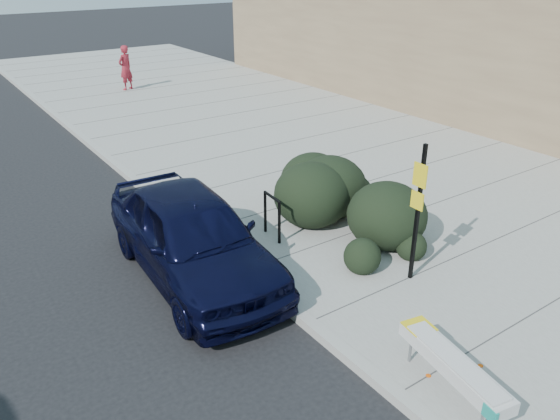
{
  "coord_description": "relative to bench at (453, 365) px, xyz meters",
  "views": [
    {
      "loc": [
        -4.68,
        -5.78,
        5.69
      ],
      "look_at": [
        1.05,
        2.39,
        1.0
      ],
      "focal_mm": 35.0,
      "sensor_mm": 36.0,
      "label": 1
    }
  ],
  "objects": [
    {
      "name": "hedge",
      "position": [
        2.15,
        4.87,
        0.31
      ],
      "size": [
        2.21,
        4.21,
        1.55
      ],
      "primitive_type": "ellipsoid",
      "rotation": [
        0.0,
        0.0,
        0.04
      ],
      "color": "black",
      "rests_on": "sidewalk_near"
    },
    {
      "name": "sign_post",
      "position": [
        1.76,
        2.37,
        1.03
      ],
      "size": [
        0.1,
        0.31,
        2.64
      ],
      "rotation": [
        0.0,
        0.0,
        -0.03
      ],
      "color": "black",
      "rests_on": "sidewalk_near"
    },
    {
      "name": "ground",
      "position": [
        -0.6,
        2.37,
        -0.62
      ],
      "size": [
        120.0,
        120.0,
        0.0
      ],
      "primitive_type": "plane",
      "color": "black",
      "rests_on": "ground"
    },
    {
      "name": "pedestrian",
      "position": [
        3.21,
        20.69,
        0.5
      ],
      "size": [
        0.84,
        0.72,
        1.93
      ],
      "primitive_type": "imported",
      "rotation": [
        0.0,
        0.0,
        3.59
      ],
      "color": "maroon",
      "rests_on": "sidewalk_near"
    },
    {
      "name": "curb_near",
      "position": [
        -0.6,
        7.37,
        -0.53
      ],
      "size": [
        0.22,
        50.0,
        0.17
      ],
      "primitive_type": "cube",
      "color": "#9E9E99",
      "rests_on": "ground"
    },
    {
      "name": "bench",
      "position": [
        0.0,
        0.0,
        0.0
      ],
      "size": [
        0.77,
        1.99,
        0.59
      ],
      "rotation": [
        0.0,
        0.0,
        -0.19
      ],
      "color": "gray",
      "rests_on": "sidewalk_near"
    },
    {
      "name": "bike_rack",
      "position": [
        0.56,
        5.21,
        0.12
      ],
      "size": [
        0.11,
        0.67,
        0.98
      ],
      "rotation": [
        0.0,
        0.0,
        -0.08
      ],
      "color": "black",
      "rests_on": "sidewalk_near"
    },
    {
      "name": "sidewalk_near",
      "position": [
        5.0,
        7.37,
        -0.54
      ],
      "size": [
        11.2,
        50.0,
        0.15
      ],
      "primitive_type": "cube",
      "color": "gray",
      "rests_on": "ground"
    },
    {
      "name": "sedan_navy",
      "position": [
        -1.4,
        5.01,
        0.24
      ],
      "size": [
        2.32,
        5.17,
        1.72
      ],
      "primitive_type": "imported",
      "rotation": [
        0.0,
        0.0,
        -0.06
      ],
      "color": "black",
      "rests_on": "ground"
    }
  ]
}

